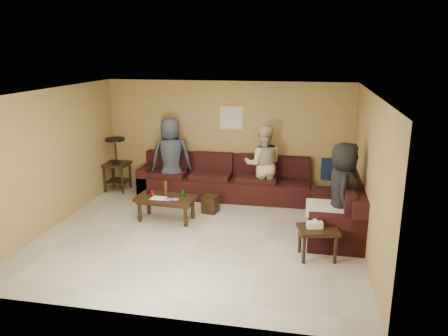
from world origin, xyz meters
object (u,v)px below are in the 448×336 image
end_table_left (117,163)px  side_table_right (317,232)px  person_left (171,158)px  sectional_sofa (257,193)px  coffee_table (166,200)px  person_middle (263,164)px  person_right (343,191)px  waste_bin (210,204)px

end_table_left → side_table_right: (4.48, -2.58, -0.21)m
end_table_left → person_left: (1.37, -0.19, 0.24)m
sectional_sofa → end_table_left: bearing=170.6°
coffee_table → person_middle: bearing=38.9°
end_table_left → person_right: 5.19m
side_table_right → coffee_table: bearing=159.5°
person_left → person_right: (3.51, -1.55, -0.04)m
side_table_right → person_right: person_right is taller
coffee_table → end_table_left: 2.28m
waste_bin → side_table_right: bearing=-37.8°
waste_bin → person_left: person_left is taller
coffee_table → person_left: 1.46m
sectional_sofa → side_table_right: bearing=-59.9°
coffee_table → person_middle: size_ratio=0.70×
person_left → person_middle: (2.00, 0.02, -0.05)m
coffee_table → person_left: person_left is taller
sectional_sofa → waste_bin: 1.00m
side_table_right → waste_bin: size_ratio=1.99×
sectional_sofa → person_middle: bearing=79.6°
end_table_left → person_right: person_right is taller
side_table_right → person_left: 3.95m
end_table_left → waste_bin: size_ratio=3.57×
end_table_left → person_right: bearing=-19.6°
side_table_right → person_left: person_left is taller
end_table_left → person_middle: (3.37, -0.17, 0.19)m
side_table_right → person_middle: person_middle is taller
waste_bin → person_right: 2.67m
end_table_left → side_table_right: size_ratio=1.79×
person_left → person_middle: bearing=164.9°
side_table_right → person_middle: (-1.11, 2.41, 0.40)m
coffee_table → person_left: (-0.31, 1.35, 0.49)m
person_middle → sectional_sofa: bearing=72.5°
end_table_left → person_left: 1.40m
sectional_sofa → end_table_left: 3.36m
side_table_right → waste_bin: side_table_right is taller
person_middle → waste_bin: bearing=33.2°
sectional_sofa → waste_bin: sectional_sofa is taller
person_left → person_middle: person_left is taller
sectional_sofa → person_left: 2.04m
person_middle → end_table_left: bearing=-9.9°
coffee_table → person_left: size_ratio=0.65×
coffee_table → person_right: bearing=-3.7°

